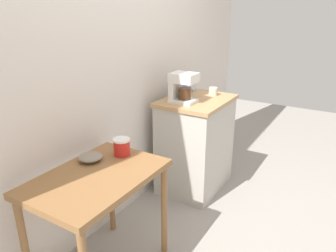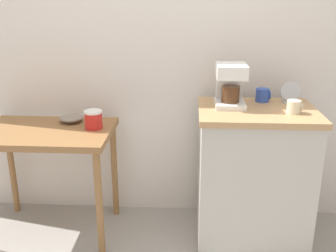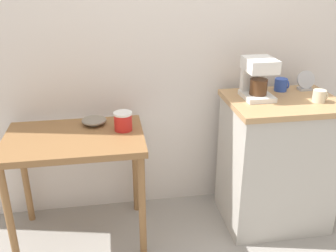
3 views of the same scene
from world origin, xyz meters
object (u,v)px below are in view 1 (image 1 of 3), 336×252
object	(u,v)px
table_clock	(192,86)
canister_enamel	(122,147)
bowl_stoneware	(90,157)
mug_small_cream	(213,91)
mug_blue	(183,91)
coffee_maker	(182,86)

from	to	relation	value
table_clock	canister_enamel	bearing A→B (deg)	-175.09
bowl_stoneware	table_clock	world-z (taller)	table_clock
mug_small_cream	table_clock	xyz separation A→B (m)	(0.03, 0.24, 0.02)
canister_enamel	mug_small_cream	world-z (taller)	mug_small_cream
bowl_stoneware	canister_enamel	size ratio (longest dim) A/B	1.34
bowl_stoneware	mug_blue	world-z (taller)	mug_blue
canister_enamel	coffee_maker	size ratio (longest dim) A/B	0.45
bowl_stoneware	coffee_maker	bearing A→B (deg)	-5.55
bowl_stoneware	mug_blue	bearing A→B (deg)	0.17
bowl_stoneware	table_clock	xyz separation A→B (m)	(1.43, -0.01, 0.19)
mug_blue	coffee_maker	bearing A→B (deg)	-154.48
mug_blue	table_clock	xyz separation A→B (m)	(0.17, -0.01, 0.02)
mug_small_cream	table_clock	size ratio (longest dim) A/B	0.65
mug_blue	table_clock	size ratio (longest dim) A/B	0.69
canister_enamel	mug_small_cream	xyz separation A→B (m)	(1.22, -0.13, 0.14)
canister_enamel	table_clock	bearing A→B (deg)	4.91
bowl_stoneware	mug_blue	xyz separation A→B (m)	(1.26, 0.00, 0.18)
table_clock	mug_small_cream	bearing A→B (deg)	-97.14
canister_enamel	table_clock	world-z (taller)	table_clock
canister_enamel	table_clock	size ratio (longest dim) A/B	0.88
canister_enamel	table_clock	distance (m)	1.26
coffee_maker	mug_small_cream	xyz separation A→B (m)	(0.36, -0.15, -0.10)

